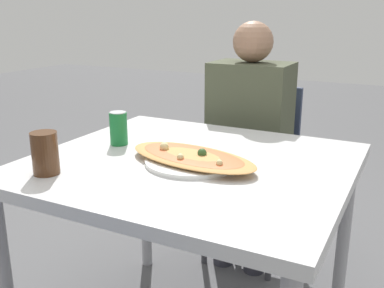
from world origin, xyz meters
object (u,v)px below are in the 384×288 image
object	(u,v)px
dining_table	(191,181)
chair_far_seated	(255,162)
pizza_main	(192,158)
soda_can	(119,128)
drink_glass	(45,153)
person_seated	(249,129)

from	to	relation	value
dining_table	chair_far_seated	xyz separation A→B (m)	(-0.04, 0.81, -0.18)
chair_far_seated	pizza_main	world-z (taller)	chair_far_seated
soda_can	drink_glass	world-z (taller)	drink_glass
chair_far_seated	person_seated	xyz separation A→B (m)	(0.00, -0.11, 0.20)
dining_table	soda_can	bearing A→B (deg)	172.87
dining_table	pizza_main	world-z (taller)	pizza_main
drink_glass	dining_table	bearing A→B (deg)	43.63
person_seated	drink_glass	bearing A→B (deg)	73.92
soda_can	drink_glass	distance (m)	0.36
chair_far_seated	soda_can	world-z (taller)	soda_can
dining_table	person_seated	size ratio (longest dim) A/B	0.87
chair_far_seated	pizza_main	size ratio (longest dim) A/B	1.72
dining_table	person_seated	bearing A→B (deg)	93.62
pizza_main	drink_glass	bearing A→B (deg)	-140.85
chair_far_seated	soda_can	xyz separation A→B (m)	(-0.28, -0.77, 0.32)
chair_far_seated	person_seated	bearing A→B (deg)	90.00
person_seated	pizza_main	size ratio (longest dim) A/B	2.35
pizza_main	drink_glass	world-z (taller)	drink_glass
chair_far_seated	person_seated	world-z (taller)	person_seated
chair_far_seated	pizza_main	distance (m)	0.88
chair_far_seated	drink_glass	xyz separation A→B (m)	(-0.29, -1.13, 0.33)
pizza_main	drink_glass	distance (m)	0.46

